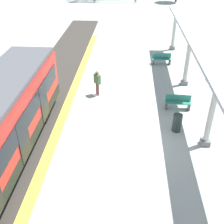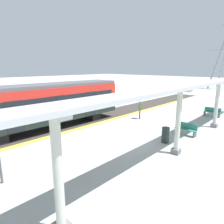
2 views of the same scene
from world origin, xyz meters
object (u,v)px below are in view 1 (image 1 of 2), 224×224
(bench_near_end, at_px, (162,59))
(passenger_waiting_near_edge, at_px, (97,80))
(canopy_pillar_fourth, at_px, (188,60))
(trash_bin, at_px, (177,123))
(canopy_pillar_fifth, at_px, (174,30))
(bench_mid_platform, at_px, (178,102))
(canopy_pillar_third, at_px, (211,113))

(bench_near_end, xyz_separation_m, passenger_waiting_near_edge, (-4.62, -5.62, 0.61))
(canopy_pillar_fourth, height_order, trash_bin, canopy_pillar_fourth)
(canopy_pillar_fifth, bearing_deg, bench_near_end, -109.89)
(canopy_pillar_fifth, height_order, trash_bin, canopy_pillar_fifth)
(bench_near_end, bearing_deg, passenger_waiting_near_edge, -129.39)
(canopy_pillar_fourth, relative_size, trash_bin, 3.63)
(bench_mid_platform, bearing_deg, trash_bin, -98.69)
(bench_mid_platform, relative_size, trash_bin, 1.52)
(bench_near_end, relative_size, bench_mid_platform, 1.00)
(canopy_pillar_fifth, xyz_separation_m, bench_mid_platform, (-0.91, -10.58, -1.39))
(canopy_pillar_fifth, distance_m, trash_bin, 13.05)
(bench_mid_platform, bearing_deg, canopy_pillar_fourth, 74.64)
(canopy_pillar_third, height_order, passenger_waiting_near_edge, canopy_pillar_third)
(bench_mid_platform, distance_m, trash_bin, 2.36)
(canopy_pillar_third, xyz_separation_m, passenger_waiting_near_edge, (-5.91, 4.86, -0.79))
(bench_near_end, bearing_deg, canopy_pillar_third, -82.99)
(passenger_waiting_near_edge, bearing_deg, trash_bin, -38.86)
(canopy_pillar_fourth, bearing_deg, bench_near_end, 109.18)
(canopy_pillar_third, relative_size, canopy_pillar_fourth, 1.00)
(canopy_pillar_third, bearing_deg, canopy_pillar_fourth, 90.00)
(canopy_pillar_fifth, bearing_deg, canopy_pillar_third, -90.00)
(trash_bin, bearing_deg, canopy_pillar_third, -41.55)
(canopy_pillar_fourth, distance_m, trash_bin, 5.95)
(canopy_pillar_fifth, xyz_separation_m, trash_bin, (-1.27, -12.92, -1.34))
(passenger_waiting_near_edge, bearing_deg, canopy_pillar_third, -39.46)
(canopy_pillar_fourth, height_order, bench_near_end, canopy_pillar_fourth)
(canopy_pillar_fourth, distance_m, bench_mid_platform, 3.71)
(bench_mid_platform, bearing_deg, bench_near_end, 93.07)
(canopy_pillar_fourth, bearing_deg, canopy_pillar_third, -90.00)
(bench_near_end, bearing_deg, canopy_pillar_fourth, -70.82)
(bench_mid_platform, xyz_separation_m, passenger_waiting_near_edge, (-4.99, 1.40, 0.61))
(passenger_waiting_near_edge, bearing_deg, canopy_pillar_fourth, 18.01)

